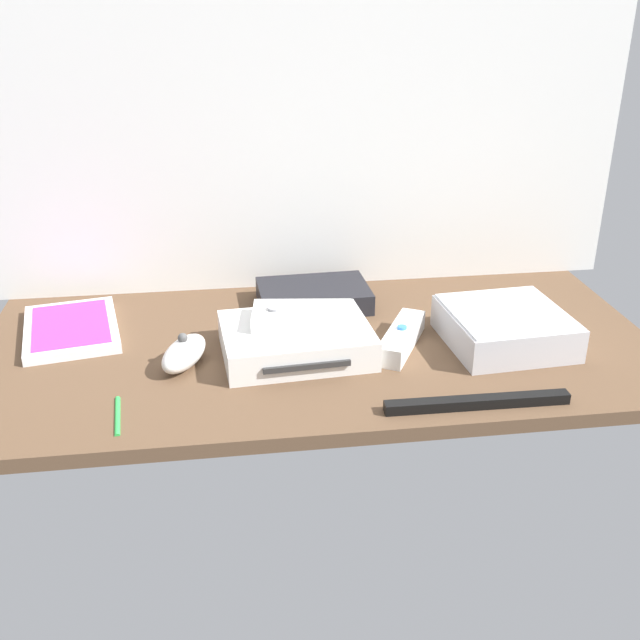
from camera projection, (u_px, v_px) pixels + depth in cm
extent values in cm
cube|color=brown|center=(320.00, 350.00, 111.14)|extent=(100.00, 48.00, 2.00)
cube|color=white|center=(299.00, 98.00, 119.43)|extent=(110.00, 1.20, 64.00)
cube|color=white|center=(296.00, 340.00, 107.05)|extent=(22.14, 17.53, 4.40)
cube|color=#2D2D2D|center=(307.00, 367.00, 99.77)|extent=(12.01, 1.50, 0.80)
cube|color=silver|center=(505.00, 328.00, 110.08)|extent=(18.16, 18.16, 5.00)
cube|color=silver|center=(507.00, 312.00, 108.97)|extent=(17.43, 17.43, 0.30)
cube|color=white|center=(71.00, 329.00, 113.98)|extent=(16.84, 21.16, 1.40)
cube|color=#B233B2|center=(71.00, 324.00, 113.65)|extent=(13.95, 18.10, 0.16)
cube|color=black|center=(314.00, 296.00, 123.16)|extent=(18.47, 12.72, 3.40)
cube|color=#19D833|center=(320.00, 311.00, 117.62)|extent=(8.01, 0.72, 0.60)
cube|color=white|center=(402.00, 338.00, 109.31)|extent=(10.13, 14.76, 3.00)
cylinder|color=#387FDB|center=(402.00, 327.00, 108.60)|extent=(1.40, 1.40, 0.40)
ellipsoid|color=white|center=(184.00, 353.00, 103.72)|extent=(8.35, 10.92, 4.00)
sphere|color=#4C4C4C|center=(183.00, 338.00, 102.71)|extent=(1.40, 1.40, 1.40)
cube|color=white|center=(303.00, 316.00, 106.93)|extent=(15.30, 9.76, 2.00)
cylinder|color=#99999E|center=(275.00, 309.00, 106.39)|extent=(2.24, 2.24, 0.40)
cube|color=black|center=(477.00, 402.00, 94.29)|extent=(24.02, 2.12, 1.40)
cylinder|color=green|center=(117.00, 414.00, 92.40)|extent=(1.59, 9.03, 0.70)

